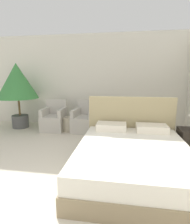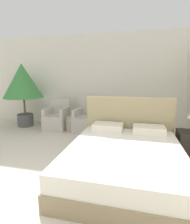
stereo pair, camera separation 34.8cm
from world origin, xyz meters
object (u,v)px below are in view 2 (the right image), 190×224
Objects in this scene: armchair_near_window_left at (57,120)px; potted_palm at (23,83)px; armchair_near_window_right at (87,121)px; side_table at (71,123)px; bed at (125,158)px.

armchair_near_window_left is 0.45× the size of potted_palm.
armchair_near_window_left is at bearing -4.24° from potted_palm.
armchair_near_window_right is 2.38m from potted_palm.
armchair_near_window_right reaches higher than side_table.
armchair_near_window_left and armchair_near_window_right have the same top height.
side_table is at bearing -172.28° from armchair_near_window_right.
armchair_near_window_right is 0.48m from side_table.
bed is 2.73m from side_table.
side_table is (1.63, -0.10, -1.18)m from potted_palm.
armchair_near_window_right is at bearing 1.21° from side_table.
potted_palm reaches higher than armchair_near_window_right.
bed is 2.40× the size of armchair_near_window_right.
armchair_near_window_right is at bearing 120.89° from bed.
armchair_near_window_right is at bearing -2.33° from potted_palm.
potted_palm is (-1.15, 0.09, 1.10)m from armchair_near_window_left.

